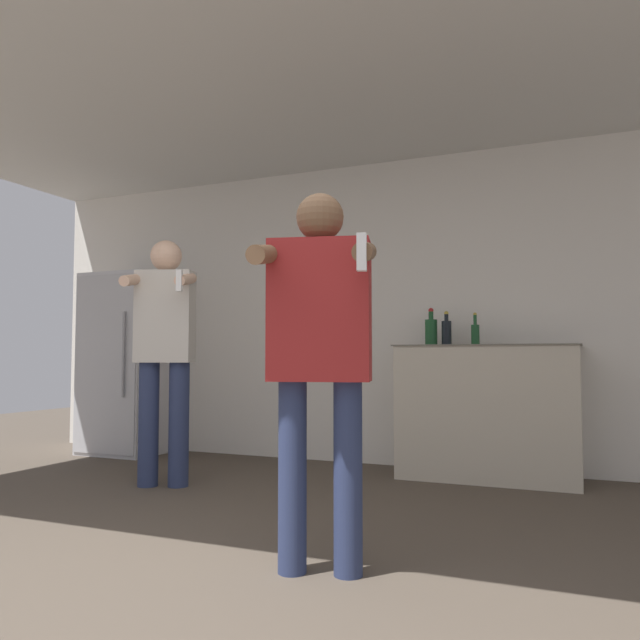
# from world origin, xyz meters

# --- Properties ---
(ground_plane) EXTENTS (14.00, 14.00, 0.00)m
(ground_plane) POSITION_xyz_m (0.00, 0.00, 0.00)
(ground_plane) COLOR #4C4238
(wall_back) EXTENTS (7.00, 0.06, 2.55)m
(wall_back) POSITION_xyz_m (0.00, 3.25, 1.27)
(wall_back) COLOR silver
(wall_back) RESTS_ON ground_plane
(ceiling_slab) EXTENTS (7.00, 3.74, 0.05)m
(ceiling_slab) POSITION_xyz_m (0.00, 1.61, 2.57)
(ceiling_slab) COLOR silver
(ceiling_slab) RESTS_ON wall_back
(refrigerator) EXTENTS (0.71, 0.67, 1.67)m
(refrigerator) POSITION_xyz_m (-2.48, 2.90, 0.83)
(refrigerator) COLOR silver
(refrigerator) RESTS_ON ground_plane
(counter) EXTENTS (1.31, 0.60, 0.98)m
(counter) POSITION_xyz_m (0.80, 2.94, 0.49)
(counter) COLOR #BCB29E
(counter) RESTS_ON ground_plane
(bottle_tall_gin) EXTENTS (0.06, 0.06, 0.25)m
(bottle_tall_gin) POSITION_xyz_m (0.71, 2.98, 1.07)
(bottle_tall_gin) COLOR #194723
(bottle_tall_gin) RESTS_ON counter
(bottle_clear_vodka) EXTENTS (0.09, 0.09, 0.29)m
(bottle_clear_vodka) POSITION_xyz_m (0.38, 2.98, 1.09)
(bottle_clear_vodka) COLOR #194723
(bottle_clear_vodka) RESTS_ON counter
(bottle_short_whiskey) EXTENTS (0.08, 0.08, 0.26)m
(bottle_short_whiskey) POSITION_xyz_m (0.50, 2.98, 1.09)
(bottle_short_whiskey) COLOR black
(bottle_short_whiskey) RESTS_ON counter
(person_woman_foreground) EXTENTS (0.55, 0.53, 1.59)m
(person_woman_foreground) POSITION_xyz_m (0.45, 0.61, 0.95)
(person_woman_foreground) COLOR navy
(person_woman_foreground) RESTS_ON ground_plane
(person_man_side) EXTENTS (0.53, 0.53, 1.71)m
(person_man_side) POSITION_xyz_m (-1.24, 1.79, 0.97)
(person_man_side) COLOR navy
(person_man_side) RESTS_ON ground_plane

